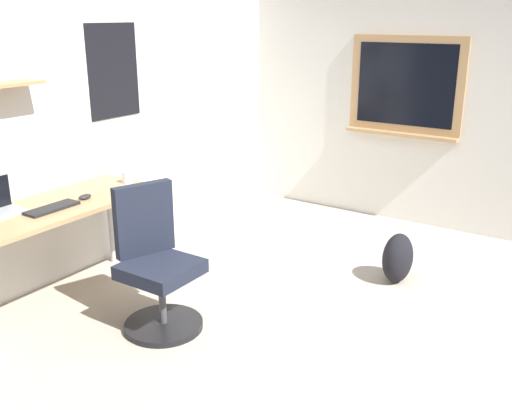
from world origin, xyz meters
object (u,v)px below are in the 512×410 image
at_px(coffee_mug, 127,177).
at_px(office_chair, 156,268).
at_px(desk, 55,215).
at_px(keyboard, 52,208).
at_px(computer_mouse, 85,197).
at_px(backpack, 398,258).

bearing_deg(coffee_mug, office_chair, -124.34).
height_order(desk, keyboard, keyboard).
height_order(desk, office_chair, office_chair).
bearing_deg(computer_mouse, coffee_mug, 6.21).
height_order(office_chair, keyboard, office_chair).
bearing_deg(office_chair, computer_mouse, 85.08).
distance_m(office_chair, backpack, 1.88).
xyz_separation_m(desk, keyboard, (-0.08, -0.08, 0.08)).
relative_size(desk, office_chair, 1.61).
xyz_separation_m(office_chair, keyboard, (-0.22, 0.71, 0.34)).
height_order(desk, computer_mouse, computer_mouse).
xyz_separation_m(office_chair, backpack, (1.51, -1.08, -0.21)).
bearing_deg(office_chair, keyboard, 107.07).
bearing_deg(computer_mouse, desk, 159.37).
relative_size(keyboard, computer_mouse, 3.56).
bearing_deg(computer_mouse, office_chair, -94.92).
bearing_deg(coffee_mug, keyboard, -176.13).
relative_size(keyboard, coffee_mug, 4.02).
distance_m(keyboard, backpack, 2.56).
bearing_deg(backpack, desk, 131.49).
bearing_deg(keyboard, coffee_mug, 3.87).
distance_m(coffee_mug, backpack, 2.18).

